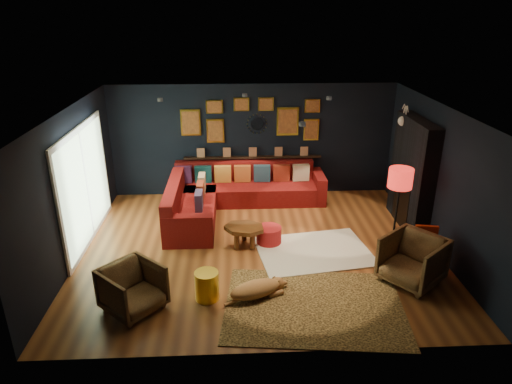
{
  "coord_description": "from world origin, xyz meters",
  "views": [
    {
      "loc": [
        -0.42,
        -7.45,
        4.22
      ],
      "look_at": [
        -0.04,
        0.3,
        1.02
      ],
      "focal_mm": 32.0,
      "sensor_mm": 36.0,
      "label": 1
    }
  ],
  "objects_px": {
    "coffee_table": "(244,230)",
    "gold_stool": "(207,286)",
    "dog": "(255,287)",
    "sectional": "(227,196)",
    "orange_chair": "(426,246)",
    "floor_lamp": "(400,182)",
    "pouf": "(269,235)",
    "armchair_left": "(132,287)",
    "armchair_right": "(413,258)"
  },
  "relations": [
    {
      "from": "sectional",
      "to": "armchair_right",
      "type": "height_order",
      "value": "armchair_right"
    },
    {
      "from": "coffee_table",
      "to": "dog",
      "type": "xyz_separation_m",
      "value": [
        0.13,
        -1.63,
        -0.14
      ]
    },
    {
      "from": "armchair_right",
      "to": "floor_lamp",
      "type": "xyz_separation_m",
      "value": [
        0.09,
        1.15,
        0.87
      ]
    },
    {
      "from": "gold_stool",
      "to": "floor_lamp",
      "type": "xyz_separation_m",
      "value": [
        3.38,
        1.46,
        1.08
      ]
    },
    {
      "from": "floor_lamp",
      "to": "dog",
      "type": "distance_m",
      "value": 3.22
    },
    {
      "from": "dog",
      "to": "floor_lamp",
      "type": "bearing_deg",
      "value": 6.45
    },
    {
      "from": "armchair_right",
      "to": "dog",
      "type": "bearing_deg",
      "value": -122.72
    },
    {
      "from": "pouf",
      "to": "gold_stool",
      "type": "xyz_separation_m",
      "value": [
        -1.08,
        -1.71,
        0.05
      ]
    },
    {
      "from": "dog",
      "to": "pouf",
      "type": "bearing_deg",
      "value": 56.19
    },
    {
      "from": "gold_stool",
      "to": "floor_lamp",
      "type": "distance_m",
      "value": 3.84
    },
    {
      "from": "sectional",
      "to": "dog",
      "type": "height_order",
      "value": "sectional"
    },
    {
      "from": "pouf",
      "to": "orange_chair",
      "type": "height_order",
      "value": "orange_chair"
    },
    {
      "from": "armchair_left",
      "to": "gold_stool",
      "type": "height_order",
      "value": "armchair_left"
    },
    {
      "from": "coffee_table",
      "to": "gold_stool",
      "type": "bearing_deg",
      "value": -110.8
    },
    {
      "from": "pouf",
      "to": "dog",
      "type": "distance_m",
      "value": 1.75
    },
    {
      "from": "sectional",
      "to": "orange_chair",
      "type": "distance_m",
      "value": 4.31
    },
    {
      "from": "pouf",
      "to": "floor_lamp",
      "type": "bearing_deg",
      "value": -6.2
    },
    {
      "from": "pouf",
      "to": "dog",
      "type": "bearing_deg",
      "value": -101.17
    },
    {
      "from": "pouf",
      "to": "coffee_table",
      "type": "bearing_deg",
      "value": -169.28
    },
    {
      "from": "armchair_left",
      "to": "sectional",
      "type": "bearing_deg",
      "value": 22.05
    },
    {
      "from": "gold_stool",
      "to": "dog",
      "type": "bearing_deg",
      "value": -0.62
    },
    {
      "from": "orange_chair",
      "to": "armchair_left",
      "type": "bearing_deg",
      "value": -159.14
    },
    {
      "from": "sectional",
      "to": "armchair_left",
      "type": "height_order",
      "value": "sectional"
    },
    {
      "from": "gold_stool",
      "to": "orange_chair",
      "type": "xyz_separation_m",
      "value": [
        3.65,
        0.65,
        0.23
      ]
    },
    {
      "from": "armchair_right",
      "to": "gold_stool",
      "type": "height_order",
      "value": "armchair_right"
    },
    {
      "from": "armchair_left",
      "to": "armchair_right",
      "type": "distance_m",
      "value": 4.4
    },
    {
      "from": "armchair_right",
      "to": "sectional",
      "type": "bearing_deg",
      "value": -174.65
    },
    {
      "from": "coffee_table",
      "to": "gold_stool",
      "type": "height_order",
      "value": "gold_stool"
    },
    {
      "from": "sectional",
      "to": "orange_chair",
      "type": "relative_size",
      "value": 4.29
    },
    {
      "from": "orange_chair",
      "to": "floor_lamp",
      "type": "xyz_separation_m",
      "value": [
        -0.26,
        0.81,
        0.84
      ]
    },
    {
      "from": "armchair_left",
      "to": "dog",
      "type": "relative_size",
      "value": 0.7
    },
    {
      "from": "floor_lamp",
      "to": "coffee_table",
      "type": "bearing_deg",
      "value": 176.66
    },
    {
      "from": "coffee_table",
      "to": "armchair_left",
      "type": "bearing_deg",
      "value": -132.38
    },
    {
      "from": "gold_stool",
      "to": "orange_chair",
      "type": "relative_size",
      "value": 0.58
    },
    {
      "from": "floor_lamp",
      "to": "armchair_left",
      "type": "bearing_deg",
      "value": -159.27
    },
    {
      "from": "sectional",
      "to": "coffee_table",
      "type": "relative_size",
      "value": 3.82
    },
    {
      "from": "floor_lamp",
      "to": "armchair_right",
      "type": "bearing_deg",
      "value": -94.28
    },
    {
      "from": "coffee_table",
      "to": "pouf",
      "type": "relative_size",
      "value": 1.89
    },
    {
      "from": "pouf",
      "to": "floor_lamp",
      "type": "distance_m",
      "value": 2.57
    },
    {
      "from": "armchair_left",
      "to": "orange_chair",
      "type": "xyz_separation_m",
      "value": [
        4.71,
        0.87,
        0.07
      ]
    },
    {
      "from": "coffee_table",
      "to": "orange_chair",
      "type": "height_order",
      "value": "orange_chair"
    },
    {
      "from": "sectional",
      "to": "gold_stool",
      "type": "distance_m",
      "value": 3.33
    },
    {
      "from": "armchair_right",
      "to": "orange_chair",
      "type": "distance_m",
      "value": 0.49
    },
    {
      "from": "pouf",
      "to": "floor_lamp",
      "type": "height_order",
      "value": "floor_lamp"
    },
    {
      "from": "dog",
      "to": "armchair_right",
      "type": "bearing_deg",
      "value": -15.53
    },
    {
      "from": "coffee_table",
      "to": "orange_chair",
      "type": "distance_m",
      "value": 3.18
    },
    {
      "from": "orange_chair",
      "to": "dog",
      "type": "bearing_deg",
      "value": -156.86
    },
    {
      "from": "dog",
      "to": "gold_stool",
      "type": "bearing_deg",
      "value": 156.73
    },
    {
      "from": "gold_stool",
      "to": "orange_chair",
      "type": "distance_m",
      "value": 3.71
    },
    {
      "from": "armchair_right",
      "to": "coffee_table",
      "type": "bearing_deg",
      "value": -155.9
    }
  ]
}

